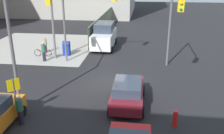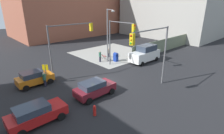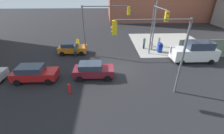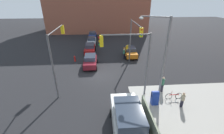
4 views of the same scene
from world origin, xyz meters
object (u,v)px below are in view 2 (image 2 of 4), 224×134
at_px(traffic_signal_nw_corner, 68,40).
at_px(fire_hydrant, 95,110).
at_px(sedan_maroon, 94,88).
at_px(pedestrian_crossing, 44,79).
at_px(van_white_delivery, 145,54).
at_px(hatchback_orange, 34,78).
at_px(bicycle_leaning_on_fence, 104,57).
at_px(hatchback_red, 36,114).
at_px(smokestack, 119,1).
at_px(street_lamp_corner, 108,32).
at_px(pedestrian_walking_north, 109,53).
at_px(traffic_signal_se_corner, 154,47).
at_px(bicycle_at_crosswalk, 29,80).
at_px(pedestrian_waiting, 100,56).
at_px(mailbox_blue, 116,57).
at_px(traffic_signal_ne_corner, 119,36).

bearing_deg(traffic_signal_nw_corner, fire_hydrant, -108.23).
bearing_deg(sedan_maroon, pedestrian_crossing, 117.12).
bearing_deg(van_white_delivery, hatchback_orange, 168.69).
bearing_deg(bicycle_leaning_on_fence, hatchback_red, -147.57).
xyz_separation_m(smokestack, hatchback_red, (-40.57, -32.00, -8.51)).
height_order(sedan_maroon, pedestrian_crossing, pedestrian_crossing).
bearing_deg(sedan_maroon, van_white_delivery, 15.20).
relative_size(street_lamp_corner, pedestrian_walking_north, 5.02).
xyz_separation_m(traffic_signal_se_corner, hatchback_red, (-11.11, 2.50, -3.81)).
relative_size(van_white_delivery, bicycle_at_crosswalk, 3.09).
bearing_deg(fire_hydrant, van_white_delivery, 22.49).
bearing_deg(bicycle_leaning_on_fence, pedestrian_waiting, -153.54).
xyz_separation_m(smokestack, bicycle_at_crosswalk, (-38.50, -24.00, -9.01)).
distance_m(van_white_delivery, bicycle_leaning_on_fence, 6.72).
relative_size(traffic_signal_se_corner, hatchback_red, 1.51).
bearing_deg(sedan_maroon, hatchback_orange, 117.60).
relative_size(hatchback_orange, pedestrian_waiting, 2.16).
distance_m(traffic_signal_nw_corner, hatchback_orange, 5.81).
height_order(sedan_maroon, van_white_delivery, van_white_delivery).
distance_m(sedan_maroon, bicycle_at_crosswalk, 8.50).
bearing_deg(pedestrian_waiting, hatchback_red, 54.91).
height_order(sedan_maroon, pedestrian_walking_north, sedan_maroon).
height_order(traffic_signal_nw_corner, mailbox_blue, traffic_signal_nw_corner).
height_order(smokestack, pedestrian_crossing, smokestack).
bearing_deg(pedestrian_crossing, smokestack, 98.38).
height_order(traffic_signal_ne_corner, sedan_maroon, traffic_signal_ne_corner).
bearing_deg(hatchback_orange, street_lamp_corner, 2.31).
height_order(street_lamp_corner, sedan_maroon, street_lamp_corner).
bearing_deg(traffic_signal_ne_corner, hatchback_orange, 168.28).
bearing_deg(bicycle_leaning_on_fence, fire_hydrant, -132.93).
xyz_separation_m(street_lamp_corner, pedestrian_walking_north, (1.74, 1.94, -3.88)).
height_order(traffic_signal_nw_corner, traffic_signal_ne_corner, same).
bearing_deg(hatchback_orange, traffic_signal_ne_corner, -11.72).
xyz_separation_m(traffic_signal_nw_corner, pedestrian_crossing, (-3.67, -0.70, -3.79)).
relative_size(traffic_signal_ne_corner, pedestrian_walking_north, 4.08).
relative_size(traffic_signal_se_corner, pedestrian_crossing, 3.85).
distance_m(hatchback_red, bicycle_at_crosswalk, 8.27).
xyz_separation_m(traffic_signal_nw_corner, traffic_signal_ne_corner, (6.63, -1.78, -0.08)).
bearing_deg(bicycle_at_crosswalk, bicycle_leaning_on_fence, 5.51).
height_order(smokestack, street_lamp_corner, smokestack).
bearing_deg(traffic_signal_nw_corner, smokestack, 37.01).
relative_size(smokestack, street_lamp_corner, 2.34).
distance_m(mailbox_blue, pedestrian_walking_north, 2.47).
bearing_deg(smokestack, pedestrian_crossing, -145.06).
height_order(street_lamp_corner, hatchback_orange, street_lamp_corner).
xyz_separation_m(pedestrian_crossing, pedestrian_walking_north, (12.60, 3.60, -0.05)).
distance_m(sedan_maroon, pedestrian_walking_north, 13.33).
xyz_separation_m(hatchback_orange, bicycle_at_crosswalk, (-0.32, 1.01, -0.50)).
relative_size(traffic_signal_ne_corner, pedestrian_crossing, 3.85).
relative_size(pedestrian_crossing, pedestrian_waiting, 0.94).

